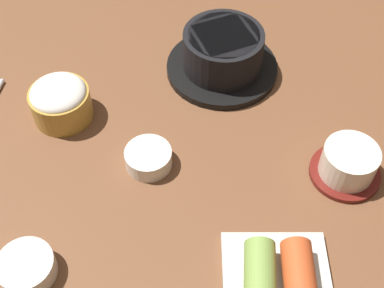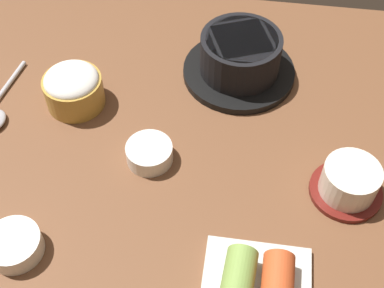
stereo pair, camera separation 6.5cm
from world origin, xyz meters
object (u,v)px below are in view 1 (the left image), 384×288
Objects in this scene: rice_bowl at (62,100)px; banchan_cup_center at (150,157)px; tea_cup_with_saucer at (350,164)px; side_bowl_near at (28,266)px; stone_pot at (225,54)px; kimchi_plate at (279,278)px.

rice_bowl reaches higher than banchan_cup_center.
tea_cup_with_saucer reaches higher than side_bowl_near.
tea_cup_with_saucer is at bearing -51.95° from stone_pot.
banchan_cup_center is 0.51× the size of kimchi_plate.
stone_pot is 1.40× the size of kimchi_plate.
tea_cup_with_saucer is at bearing 55.48° from kimchi_plate.
stone_pot is 23.15cm from banchan_cup_center.
tea_cup_with_saucer is (42.67, -11.53, -0.83)cm from rice_bowl.
kimchi_plate is (5.50, -38.73, -1.74)cm from stone_pot.
side_bowl_near is at bearing -90.73° from rice_bowl.
rice_bowl is 1.36× the size of banchan_cup_center.
tea_cup_with_saucer is 1.49× the size of banchan_cup_center.
side_bowl_near is (-0.34, -26.89, -1.87)cm from rice_bowl.
stone_pot is 39.16cm from kimchi_plate.
rice_bowl is at bearing 89.27° from side_bowl_near.
tea_cup_with_saucer is 0.76× the size of kimchi_plate.
side_bowl_near is (-14.40, -17.24, 0.04)cm from banchan_cup_center.
stone_pot reaches higher than side_bowl_near.
stone_pot reaches higher than kimchi_plate.
tea_cup_with_saucer is at bearing 19.65° from side_bowl_near.
rice_bowl is (-25.56, -10.33, -0.23)cm from stone_pot.
rice_bowl is at bearing -158.00° from stone_pot.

